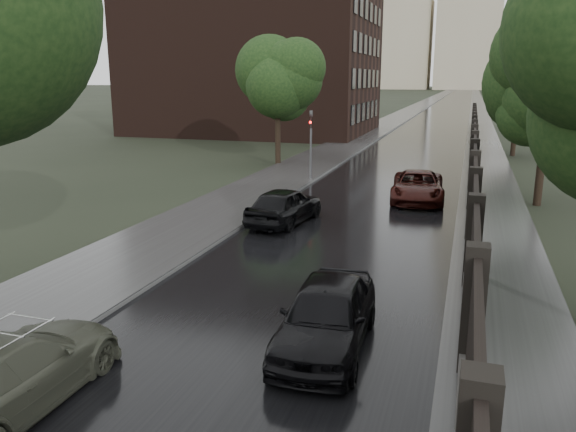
{
  "coord_description": "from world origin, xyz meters",
  "views": [
    {
      "loc": [
        4.28,
        -5.85,
        5.78
      ],
      "look_at": [
        -1.05,
        10.67,
        1.5
      ],
      "focal_mm": 35.0,
      "sensor_mm": 36.0,
      "label": 1
    }
  ],
  "objects_px": {
    "volga_sedan": "(6,373)",
    "car_right_near": "(327,315)",
    "tree_right_b": "(548,97)",
    "tree_right_c": "(519,89)",
    "hatchback_left": "(285,205)",
    "tree_left_far": "(278,86)",
    "traffic_light": "(311,139)",
    "car_right_far": "(418,186)"
  },
  "relations": [
    {
      "from": "traffic_light",
      "to": "car_right_near",
      "type": "height_order",
      "value": "traffic_light"
    },
    {
      "from": "volga_sedan",
      "to": "traffic_light",
      "type": "bearing_deg",
      "value": -89.53
    },
    {
      "from": "tree_left_far",
      "to": "car_right_near",
      "type": "relative_size",
      "value": 1.64
    },
    {
      "from": "tree_left_far",
      "to": "traffic_light",
      "type": "distance_m",
      "value": 6.84
    },
    {
      "from": "hatchback_left",
      "to": "car_right_near",
      "type": "distance_m",
      "value": 10.87
    },
    {
      "from": "volga_sedan",
      "to": "car_right_far",
      "type": "relative_size",
      "value": 0.96
    },
    {
      "from": "tree_right_c",
      "to": "hatchback_left",
      "type": "relative_size",
      "value": 1.58
    },
    {
      "from": "volga_sedan",
      "to": "car_right_near",
      "type": "distance_m",
      "value": 6.29
    },
    {
      "from": "tree_right_c",
      "to": "car_right_far",
      "type": "distance_m",
      "value": 20.01
    },
    {
      "from": "tree_right_b",
      "to": "car_right_near",
      "type": "distance_m",
      "value": 18.3
    },
    {
      "from": "volga_sedan",
      "to": "hatchback_left",
      "type": "distance_m",
      "value": 14.08
    },
    {
      "from": "tree_right_b",
      "to": "tree_right_c",
      "type": "height_order",
      "value": "same"
    },
    {
      "from": "car_right_far",
      "to": "tree_left_far",
      "type": "bearing_deg",
      "value": 134.47
    },
    {
      "from": "tree_right_b",
      "to": "traffic_light",
      "type": "distance_m",
      "value": 12.44
    },
    {
      "from": "tree_left_far",
      "to": "car_right_near",
      "type": "distance_m",
      "value": 26.97
    },
    {
      "from": "traffic_light",
      "to": "hatchback_left",
      "type": "relative_size",
      "value": 0.9
    },
    {
      "from": "hatchback_left",
      "to": "car_right_far",
      "type": "distance_m",
      "value": 7.66
    },
    {
      "from": "car_right_near",
      "to": "volga_sedan",
      "type": "bearing_deg",
      "value": -142.02
    },
    {
      "from": "tree_left_far",
      "to": "car_right_far",
      "type": "relative_size",
      "value": 1.42
    },
    {
      "from": "tree_left_far",
      "to": "tree_right_c",
      "type": "bearing_deg",
      "value": 32.83
    },
    {
      "from": "tree_right_b",
      "to": "tree_right_c",
      "type": "relative_size",
      "value": 1.0
    },
    {
      "from": "tree_right_b",
      "to": "volga_sedan",
      "type": "height_order",
      "value": "tree_right_b"
    },
    {
      "from": "tree_left_far",
      "to": "car_right_far",
      "type": "distance_m",
      "value": 14.12
    },
    {
      "from": "traffic_light",
      "to": "car_right_far",
      "type": "xyz_separation_m",
      "value": [
        6.39,
        -3.79,
        -1.68
      ]
    },
    {
      "from": "traffic_light",
      "to": "volga_sedan",
      "type": "xyz_separation_m",
      "value": [
        1.1,
        -23.87,
        -1.68
      ]
    },
    {
      "from": "tree_left_far",
      "to": "car_right_near",
      "type": "height_order",
      "value": "tree_left_far"
    },
    {
      "from": "volga_sedan",
      "to": "car_right_far",
      "type": "height_order",
      "value": "same"
    },
    {
      "from": "car_right_near",
      "to": "tree_right_c",
      "type": "bearing_deg",
      "value": 78.02
    },
    {
      "from": "tree_left_far",
      "to": "traffic_light",
      "type": "height_order",
      "value": "tree_left_far"
    },
    {
      "from": "traffic_light",
      "to": "car_right_near",
      "type": "distance_m",
      "value": 20.73
    },
    {
      "from": "tree_right_c",
      "to": "volga_sedan",
      "type": "distance_m",
      "value": 40.54
    },
    {
      "from": "volga_sedan",
      "to": "hatchback_left",
      "type": "bearing_deg",
      "value": -94.38
    },
    {
      "from": "volga_sedan",
      "to": "car_right_near",
      "type": "height_order",
      "value": "car_right_near"
    },
    {
      "from": "car_right_near",
      "to": "car_right_far",
      "type": "height_order",
      "value": "car_right_near"
    },
    {
      "from": "tree_left_far",
      "to": "hatchback_left",
      "type": "relative_size",
      "value": 1.66
    },
    {
      "from": "tree_right_b",
      "to": "car_right_far",
      "type": "height_order",
      "value": "tree_right_b"
    },
    {
      "from": "tree_right_b",
      "to": "car_right_near",
      "type": "xyz_separation_m",
      "value": [
        -5.9,
        -16.81,
        -4.18
      ]
    },
    {
      "from": "tree_right_c",
      "to": "hatchback_left",
      "type": "height_order",
      "value": "tree_right_c"
    },
    {
      "from": "tree_right_c",
      "to": "traffic_light",
      "type": "xyz_separation_m",
      "value": [
        -11.8,
        -15.01,
        -2.55
      ]
    },
    {
      "from": "tree_left_far",
      "to": "tree_right_b",
      "type": "bearing_deg",
      "value": -27.3
    },
    {
      "from": "tree_right_b",
      "to": "hatchback_left",
      "type": "distance_m",
      "value": 12.92
    },
    {
      "from": "tree_left_far",
      "to": "tree_right_b",
      "type": "xyz_separation_m",
      "value": [
        15.5,
        -8.0,
        -0.29
      ]
    }
  ]
}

